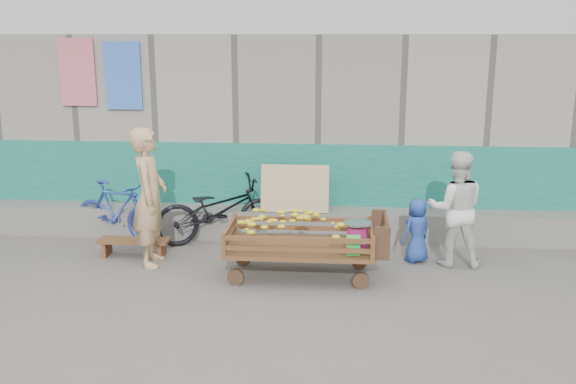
# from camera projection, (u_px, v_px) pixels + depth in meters

# --- Properties ---
(ground) EXTENTS (80.00, 80.00, 0.00)m
(ground) POSITION_uv_depth(u_px,v_px,m) (256.00, 299.00, 7.49)
(ground) COLOR #5D5954
(ground) RESTS_ON ground
(building_wall) EXTENTS (12.00, 3.50, 3.00)m
(building_wall) POSITION_uv_depth(u_px,v_px,m) (285.00, 126.00, 11.06)
(building_wall) COLOR gray
(building_wall) RESTS_ON ground
(banana_cart) EXTENTS (2.02, 0.92, 0.86)m
(banana_cart) POSITION_uv_depth(u_px,v_px,m) (297.00, 233.00, 8.05)
(banana_cart) COLOR #563017
(banana_cart) RESTS_ON ground
(bench) EXTENTS (0.98, 0.29, 0.24)m
(bench) POSITION_uv_depth(u_px,v_px,m) (134.00, 244.00, 8.90)
(bench) COLOR #563017
(bench) RESTS_ON ground
(vendor_man) EXTENTS (0.51, 0.72, 1.85)m
(vendor_man) POSITION_uv_depth(u_px,v_px,m) (150.00, 197.00, 8.42)
(vendor_man) COLOR tan
(vendor_man) RESTS_ON ground
(woman) EXTENTS (0.77, 0.61, 1.55)m
(woman) POSITION_uv_depth(u_px,v_px,m) (456.00, 209.00, 8.44)
(woman) COLOR silver
(woman) RESTS_ON ground
(child) EXTENTS (0.52, 0.48, 0.89)m
(child) POSITION_uv_depth(u_px,v_px,m) (417.00, 230.00, 8.62)
(child) COLOR #224096
(child) RESTS_ON ground
(bicycle_dark) EXTENTS (1.97, 1.28, 0.98)m
(bicycle_dark) POSITION_uv_depth(u_px,v_px,m) (218.00, 210.00, 9.42)
(bicycle_dark) COLOR black
(bicycle_dark) RESTS_ON ground
(bicycle_blue) EXTENTS (1.54, 0.86, 0.89)m
(bicycle_blue) POSITION_uv_depth(u_px,v_px,m) (117.00, 211.00, 9.55)
(bicycle_blue) COLOR #263796
(bicycle_blue) RESTS_ON ground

